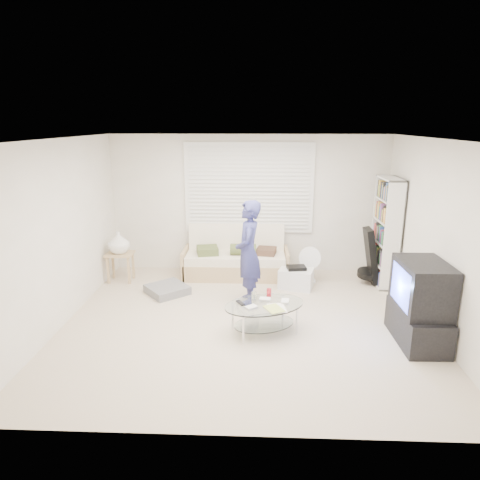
{
  "coord_description": "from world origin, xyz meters",
  "views": [
    {
      "loc": [
        0.16,
        -5.45,
        2.71
      ],
      "look_at": [
        -0.08,
        0.3,
        1.11
      ],
      "focal_mm": 32.0,
      "sensor_mm": 36.0,
      "label": 1
    }
  ],
  "objects_px": {
    "bookshelf": "(386,232)",
    "coffee_table": "(265,309)",
    "tv_unit": "(420,304)",
    "futon_sofa": "(236,260)"
  },
  "relations": [
    {
      "from": "futon_sofa",
      "to": "tv_unit",
      "type": "distance_m",
      "value": 3.36
    },
    {
      "from": "tv_unit",
      "to": "futon_sofa",
      "type": "bearing_deg",
      "value": 136.21
    },
    {
      "from": "bookshelf",
      "to": "tv_unit",
      "type": "height_order",
      "value": "bookshelf"
    },
    {
      "from": "tv_unit",
      "to": "coffee_table",
      "type": "distance_m",
      "value": 1.95
    },
    {
      "from": "bookshelf",
      "to": "coffee_table",
      "type": "xyz_separation_m",
      "value": [
        -2.06,
        -1.87,
        -0.59
      ]
    },
    {
      "from": "bookshelf",
      "to": "tv_unit",
      "type": "relative_size",
      "value": 1.72
    },
    {
      "from": "futon_sofa",
      "to": "tv_unit",
      "type": "bearing_deg",
      "value": -43.79
    },
    {
      "from": "futon_sofa",
      "to": "bookshelf",
      "type": "xyz_separation_m",
      "value": [
        2.54,
        -0.27,
        0.61
      ]
    },
    {
      "from": "bookshelf",
      "to": "tv_unit",
      "type": "xyz_separation_m",
      "value": [
        -0.13,
        -2.05,
        -0.4
      ]
    },
    {
      "from": "coffee_table",
      "to": "bookshelf",
      "type": "bearing_deg",
      "value": 42.22
    }
  ]
}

